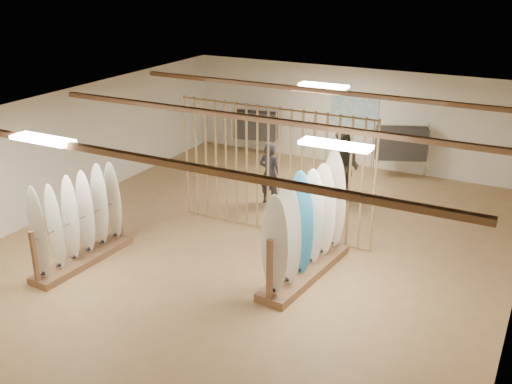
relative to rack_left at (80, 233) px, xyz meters
The scene contains 15 objects.
floor 3.54m from the rack_left, 40.13° to the left, with size 12.00×12.00×0.00m, color #AA8152.
ceiling 4.10m from the rack_left, 40.13° to the left, with size 12.00×12.00×0.00m, color #9A9891.
wall_back 8.70m from the rack_left, 72.09° to the left, with size 12.00×12.00×0.00m, color white.
wall_front 4.67m from the rack_left, 54.63° to the right, with size 12.00×12.00×0.00m, color white.
wall_left 3.33m from the rack_left, 136.11° to the left, with size 12.00×12.00×0.00m, color white.
ceiling_slats 4.06m from the rack_left, 40.13° to the left, with size 9.50×6.12×0.10m, color brown.
light_panels 4.07m from the rack_left, 40.13° to the left, with size 1.20×0.35×0.06m, color white.
bamboo_partition 4.12m from the rack_left, 48.82° to the left, with size 4.45×0.05×2.78m.
poster 8.70m from the rack_left, 72.05° to the left, with size 1.40×0.03×0.90m, color #3683C0.
rack_left is the anchor object (origin of this frame).
rack_right 4.36m from the rack_left, 20.78° to the left, with size 0.83×2.67×2.12m.
clothing_rack_a 7.65m from the rack_left, 91.32° to the left, with size 1.35×0.57×1.46m.
clothing_rack_b 8.73m from the rack_left, 61.18° to the left, with size 1.37×0.86×1.54m.
shopper_a 4.85m from the rack_left, 67.17° to the left, with size 0.63×0.43×1.73m, color #25252C.
shopper_b 6.38m from the rack_left, 57.90° to the left, with size 0.97×0.76×2.02m, color #312F25.
Camera 1 is at (5.21, -9.94, 5.58)m, focal length 42.00 mm.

